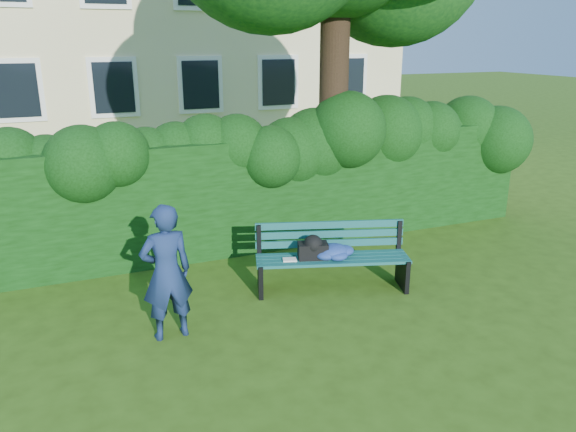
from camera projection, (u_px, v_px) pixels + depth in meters
name	position (u px, v px, depth m)	size (l,w,h in m)	color
ground	(305.00, 297.00, 7.46)	(80.00, 80.00, 0.00)	#2E4A11
hedge	(250.00, 191.00, 9.12)	(10.00, 1.00, 1.80)	black
park_bench	(329.00, 254.00, 7.56)	(2.12, 1.14, 0.89)	#0D3C41
man_reading	(167.00, 273.00, 6.24)	(0.58, 0.38, 1.59)	#16264E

